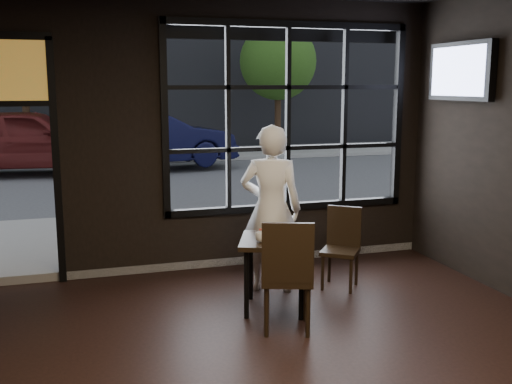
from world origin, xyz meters
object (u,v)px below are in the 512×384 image
object	(u,v)px
cafe_table	(275,274)
navy_car	(149,139)
man	(271,209)
chair_near	(287,274)

from	to	relation	value
cafe_table	navy_car	distance (m)	10.10
cafe_table	man	world-z (taller)	man
chair_near	navy_car	distance (m)	10.59
cafe_table	chair_near	xyz separation A→B (m)	(-0.05, -0.50, 0.16)
man	navy_car	size ratio (longest dim) A/B	0.41
navy_car	cafe_table	bearing A→B (deg)	170.55
cafe_table	man	size ratio (longest dim) A/B	0.40
cafe_table	man	xyz separation A→B (m)	(0.14, 0.55, 0.53)
chair_near	cafe_table	bearing A→B (deg)	-77.75
cafe_table	navy_car	bearing A→B (deg)	110.98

